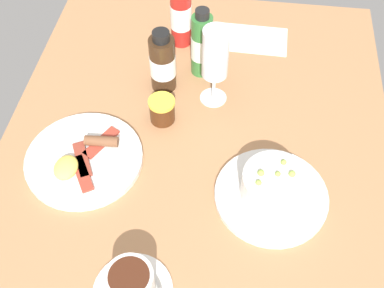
# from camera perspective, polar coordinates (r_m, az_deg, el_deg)

# --- Properties ---
(ground_plane) EXTENTS (1.10, 0.84, 0.03)m
(ground_plane) POSITION_cam_1_polar(r_m,az_deg,el_deg) (1.02, 0.26, -1.45)
(ground_plane) COLOR #A8754C
(porridge_bowl) EXTENTS (0.22, 0.22, 0.08)m
(porridge_bowl) POSITION_cam_1_polar(r_m,az_deg,el_deg) (0.93, 9.72, -5.30)
(porridge_bowl) COLOR silver
(porridge_bowl) RESTS_ON ground_plane
(cutlery_setting) EXTENTS (0.11, 0.20, 0.01)m
(cutlery_setting) POSITION_cam_1_polar(r_m,az_deg,el_deg) (1.26, 6.70, 12.59)
(cutlery_setting) COLOR silver
(cutlery_setting) RESTS_ON ground_plane
(coffee_cup) EXTENTS (0.14, 0.14, 0.07)m
(coffee_cup) POSITION_cam_1_polar(r_m,az_deg,el_deg) (0.83, -7.31, -16.52)
(coffee_cup) COLOR silver
(coffee_cup) RESTS_ON ground_plane
(wine_glass) EXTENTS (0.06, 0.06, 0.20)m
(wine_glass) POSITION_cam_1_polar(r_m,az_deg,el_deg) (1.02, 2.83, 10.48)
(wine_glass) COLOR white
(wine_glass) RESTS_ON ground_plane
(jam_jar) EXTENTS (0.06, 0.06, 0.06)m
(jam_jar) POSITION_cam_1_polar(r_m,az_deg,el_deg) (1.04, -3.63, 4.13)
(jam_jar) COLOR #472410
(jam_jar) RESTS_ON ground_plane
(sauce_bottle_red) EXTENTS (0.05, 0.05, 0.18)m
(sauce_bottle_red) POSITION_cam_1_polar(r_m,az_deg,el_deg) (1.20, -1.34, 15.40)
(sauce_bottle_red) COLOR #B21E19
(sauce_bottle_red) RESTS_ON ground_plane
(sauce_bottle_brown) EXTENTS (0.06, 0.06, 0.16)m
(sauce_bottle_brown) POSITION_cam_1_polar(r_m,az_deg,el_deg) (1.08, -3.56, 9.73)
(sauce_bottle_brown) COLOR #382314
(sauce_bottle_brown) RESTS_ON ground_plane
(sauce_bottle_green) EXTENTS (0.05, 0.05, 0.18)m
(sauce_bottle_green) POSITION_cam_1_polar(r_m,az_deg,el_deg) (1.11, 1.17, 11.87)
(sauce_bottle_green) COLOR #337233
(sauce_bottle_green) RESTS_ON ground_plane
(breakfast_plate) EXTENTS (0.24, 0.24, 0.04)m
(breakfast_plate) POSITION_cam_1_polar(r_m,az_deg,el_deg) (1.01, -12.92, -1.77)
(breakfast_plate) COLOR silver
(breakfast_plate) RESTS_ON ground_plane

